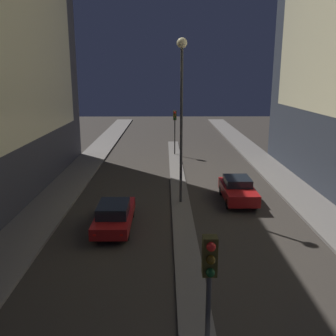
{
  "coord_description": "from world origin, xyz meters",
  "views": [
    {
      "loc": [
        -0.97,
        -4.8,
        7.7
      ],
      "look_at": [
        -0.72,
        23.94,
        0.5
      ],
      "focal_mm": 40.0,
      "sensor_mm": 36.0,
      "label": 1
    }
  ],
  "objects_px": {
    "traffic_light_mid": "(175,122)",
    "car_right_lane": "(238,190)",
    "car_left_lane": "(114,215)",
    "street_lamp": "(182,90)",
    "traffic_light_near": "(209,284)"
  },
  "relations": [
    {
      "from": "traffic_light_near",
      "to": "car_right_lane",
      "type": "distance_m",
      "value": 15.42
    },
    {
      "from": "street_lamp",
      "to": "car_left_lane",
      "type": "relative_size",
      "value": 2.03
    },
    {
      "from": "traffic_light_near",
      "to": "car_left_lane",
      "type": "height_order",
      "value": "traffic_light_near"
    },
    {
      "from": "car_left_lane",
      "to": "car_right_lane",
      "type": "relative_size",
      "value": 1.1
    },
    {
      "from": "street_lamp",
      "to": "traffic_light_mid",
      "type": "bearing_deg",
      "value": 90.0
    },
    {
      "from": "traffic_light_near",
      "to": "car_right_lane",
      "type": "relative_size",
      "value": 0.99
    },
    {
      "from": "car_left_lane",
      "to": "car_right_lane",
      "type": "bearing_deg",
      "value": 30.42
    },
    {
      "from": "car_left_lane",
      "to": "traffic_light_mid",
      "type": "bearing_deg",
      "value": 78.81
    },
    {
      "from": "street_lamp",
      "to": "car_right_lane",
      "type": "bearing_deg",
      "value": 5.93
    },
    {
      "from": "traffic_light_mid",
      "to": "car_right_lane",
      "type": "xyz_separation_m",
      "value": [
        3.56,
        -13.8,
        -2.47
      ]
    },
    {
      "from": "traffic_light_near",
      "to": "traffic_light_mid",
      "type": "distance_m",
      "value": 28.61
    },
    {
      "from": "traffic_light_mid",
      "to": "car_left_lane",
      "type": "relative_size",
      "value": 0.9
    },
    {
      "from": "street_lamp",
      "to": "car_right_lane",
      "type": "relative_size",
      "value": 2.24
    },
    {
      "from": "street_lamp",
      "to": "car_left_lane",
      "type": "height_order",
      "value": "street_lamp"
    },
    {
      "from": "traffic_light_mid",
      "to": "car_right_lane",
      "type": "relative_size",
      "value": 0.99
    }
  ]
}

